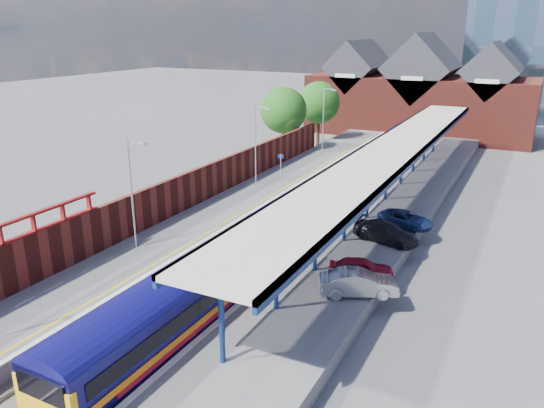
# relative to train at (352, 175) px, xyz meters

# --- Properties ---
(ground) EXTENTS (240.00, 240.00, 0.00)m
(ground) POSITION_rel_train_xyz_m (-1.49, 5.20, -2.12)
(ground) COLOR #5B5B5E
(ground) RESTS_ON ground
(ballast_bed) EXTENTS (6.00, 76.00, 0.06)m
(ballast_bed) POSITION_rel_train_xyz_m (-1.49, -4.80, -2.09)
(ballast_bed) COLOR #473D33
(ballast_bed) RESTS_ON ground
(rails) EXTENTS (4.51, 76.00, 0.14)m
(rails) POSITION_rel_train_xyz_m (-1.49, -4.80, -2.00)
(rails) COLOR slate
(rails) RESTS_ON ground
(left_platform) EXTENTS (5.00, 76.00, 1.00)m
(left_platform) POSITION_rel_train_xyz_m (-6.99, -4.80, -1.62)
(left_platform) COLOR #565659
(left_platform) RESTS_ON ground
(right_platform) EXTENTS (6.00, 76.00, 1.00)m
(right_platform) POSITION_rel_train_xyz_m (4.51, -4.80, -1.62)
(right_platform) COLOR #565659
(right_platform) RESTS_ON ground
(coping_left) EXTENTS (0.30, 76.00, 0.05)m
(coping_left) POSITION_rel_train_xyz_m (-4.64, -4.80, -1.10)
(coping_left) COLOR silver
(coping_left) RESTS_ON left_platform
(coping_right) EXTENTS (0.30, 76.00, 0.05)m
(coping_right) POSITION_rel_train_xyz_m (1.66, -4.80, -1.10)
(coping_right) COLOR silver
(coping_right) RESTS_ON right_platform
(yellow_line) EXTENTS (0.14, 76.00, 0.01)m
(yellow_line) POSITION_rel_train_xyz_m (-5.24, -4.80, -1.12)
(yellow_line) COLOR yellow
(yellow_line) RESTS_ON left_platform
(train) EXTENTS (2.92, 65.92, 3.45)m
(train) POSITION_rel_train_xyz_m (0.00, 0.00, 0.00)
(train) COLOR #0D0B4F
(train) RESTS_ON ground
(canopy) EXTENTS (4.50, 52.00, 4.48)m
(canopy) POSITION_rel_train_xyz_m (3.99, -2.85, 3.13)
(canopy) COLOR navy
(canopy) RESTS_ON right_platform
(lamp_post_b) EXTENTS (1.48, 0.18, 7.00)m
(lamp_post_b) POSITION_rel_train_xyz_m (-7.86, -18.80, 2.87)
(lamp_post_b) COLOR #A5A8AA
(lamp_post_b) RESTS_ON left_platform
(lamp_post_c) EXTENTS (1.48, 0.18, 7.00)m
(lamp_post_c) POSITION_rel_train_xyz_m (-7.86, -2.80, 2.87)
(lamp_post_c) COLOR #A5A8AA
(lamp_post_c) RESTS_ON left_platform
(lamp_post_d) EXTENTS (1.48, 0.18, 7.00)m
(lamp_post_d) POSITION_rel_train_xyz_m (-7.86, 13.20, 2.87)
(lamp_post_d) COLOR #A5A8AA
(lamp_post_d) RESTS_ON left_platform
(platform_sign) EXTENTS (0.55, 0.08, 2.50)m
(platform_sign) POSITION_rel_train_xyz_m (-6.49, -0.80, 0.57)
(platform_sign) COLOR #A5A8AA
(platform_sign) RESTS_ON left_platform
(brick_wall) EXTENTS (0.35, 50.00, 3.86)m
(brick_wall) POSITION_rel_train_xyz_m (-9.59, -11.26, 0.33)
(brick_wall) COLOR maroon
(brick_wall) RESTS_ON left_platform
(station_building) EXTENTS (30.00, 12.12, 13.78)m
(station_building) POSITION_rel_train_xyz_m (-1.49, 33.20, 3.33)
(station_building) COLOR maroon
(station_building) RESTS_ON ground
(tree_near) EXTENTS (5.20, 5.20, 8.10)m
(tree_near) POSITION_rel_train_xyz_m (-11.84, 11.11, 3.23)
(tree_near) COLOR #382314
(tree_near) RESTS_ON ground
(tree_far) EXTENTS (5.20, 5.20, 8.10)m
(tree_far) POSITION_rel_train_xyz_m (-10.84, 19.11, 3.23)
(tree_far) COLOR #382314
(tree_far) RESTS_ON ground
(parked_car_red) EXTENTS (3.84, 2.61, 1.21)m
(parked_car_red) POSITION_rel_train_xyz_m (6.21, -16.68, -0.51)
(parked_car_red) COLOR maroon
(parked_car_red) RESTS_ON right_platform
(parked_car_silver) EXTENTS (4.30, 3.13, 1.35)m
(parked_car_silver) POSITION_rel_train_xyz_m (6.69, -18.56, -0.45)
(parked_car_silver) COLOR #98989D
(parked_car_silver) RESTS_ON right_platform
(parked_car_dark) EXTENTS (4.67, 2.68, 1.27)m
(parked_car_dark) POSITION_rel_train_xyz_m (5.97, -10.68, -0.48)
(parked_car_dark) COLOR black
(parked_car_dark) RESTS_ON right_platform
(parked_car_blue) EXTENTS (4.24, 2.81, 1.08)m
(parked_car_blue) POSITION_rel_train_xyz_m (6.48, -7.35, -0.58)
(parked_car_blue) COLOR navy
(parked_car_blue) RESTS_ON right_platform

